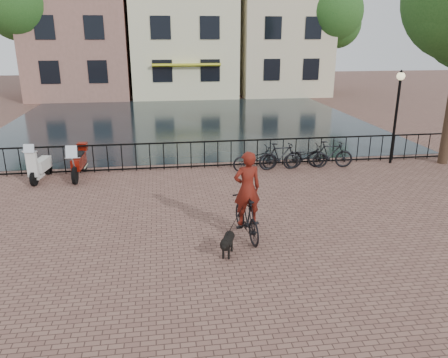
{
  "coord_description": "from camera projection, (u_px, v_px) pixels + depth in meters",
  "views": [
    {
      "loc": [
        -1.55,
        -7.57,
        4.75
      ],
      "look_at": [
        0.0,
        3.0,
        1.2
      ],
      "focal_mm": 35.0,
      "sensor_mm": 36.0,
      "label": 1
    }
  ],
  "objects": [
    {
      "name": "ground",
      "position": [
        245.0,
        282.0,
        8.81
      ],
      "size": [
        100.0,
        100.0,
        0.0
      ],
      "primitive_type": "plane",
      "color": "brown",
      "rests_on": "ground"
    },
    {
      "name": "canal_water",
      "position": [
        188.0,
        121.0,
        25.06
      ],
      "size": [
        20.0,
        20.0,
        0.0
      ],
      "primitive_type": "plane",
      "color": "black",
      "rests_on": "ground"
    },
    {
      "name": "railing",
      "position": [
        204.0,
        155.0,
        16.17
      ],
      "size": [
        20.0,
        0.05,
        1.02
      ],
      "color": "black",
      "rests_on": "ground"
    },
    {
      "name": "canal_house_left",
      "position": [
        78.0,
        12.0,
        33.93
      ],
      "size": [
        7.5,
        9.0,
        12.8
      ],
      "color": "#83594C",
      "rests_on": "ground"
    },
    {
      "name": "canal_house_mid",
      "position": [
        182.0,
        19.0,
        35.19
      ],
      "size": [
        8.0,
        9.5,
        11.8
      ],
      "color": "beige",
      "rests_on": "ground"
    },
    {
      "name": "canal_house_right",
      "position": [
        278.0,
        10.0,
        36.05
      ],
      "size": [
        7.0,
        9.0,
        13.3
      ],
      "color": "beige",
      "rests_on": "ground"
    },
    {
      "name": "tree_far_left",
      "position": [
        19.0,
        5.0,
        30.53
      ],
      "size": [
        5.04,
        5.04,
        9.27
      ],
      "color": "black",
      "rests_on": "ground"
    },
    {
      "name": "tree_far_right",
      "position": [
        332.0,
        13.0,
        33.81
      ],
      "size": [
        4.76,
        4.76,
        8.76
      ],
      "color": "black",
      "rests_on": "ground"
    },
    {
      "name": "lamp_post",
      "position": [
        398.0,
        101.0,
        16.19
      ],
      "size": [
        0.3,
        0.3,
        3.45
      ],
      "color": "black",
      "rests_on": "ground"
    },
    {
      "name": "cyclist",
      "position": [
        247.0,
        200.0,
        10.47
      ],
      "size": [
        0.86,
        1.91,
        2.54
      ],
      "rotation": [
        0.0,
        0.0,
        3.27
      ],
      "color": "black",
      "rests_on": "ground"
    },
    {
      "name": "dog",
      "position": [
        228.0,
        244.0,
        9.8
      ],
      "size": [
        0.53,
        0.87,
        0.56
      ],
      "rotation": [
        0.0,
        0.0,
        -0.34
      ],
      "color": "black",
      "rests_on": "ground"
    },
    {
      "name": "motorcycle",
      "position": [
        78.0,
        158.0,
        15.04
      ],
      "size": [
        0.54,
        1.93,
        1.36
      ],
      "rotation": [
        0.0,
        0.0,
        -0.05
      ],
      "color": "maroon",
      "rests_on": "ground"
    },
    {
      "name": "scooter",
      "position": [
        40.0,
        159.0,
        14.75
      ],
      "size": [
        0.66,
        1.61,
        1.45
      ],
      "rotation": [
        0.0,
        0.0,
        -0.14
      ],
      "color": "silver",
      "rests_on": "ground"
    },
    {
      "name": "parked_bike_0",
      "position": [
        255.0,
        159.0,
        15.87
      ],
      "size": [
        1.79,
        0.85,
        0.9
      ],
      "primitive_type": "imported",
      "rotation": [
        0.0,
        0.0,
        1.72
      ],
      "color": "black",
      "rests_on": "ground"
    },
    {
      "name": "parked_bike_1",
      "position": [
        281.0,
        156.0,
        15.98
      ],
      "size": [
        1.69,
        0.58,
        1.0
      ],
      "primitive_type": "imported",
      "rotation": [
        0.0,
        0.0,
        1.64
      ],
      "color": "black",
      "rests_on": "ground"
    },
    {
      "name": "parked_bike_2",
      "position": [
        306.0,
        157.0,
        16.13
      ],
      "size": [
        1.73,
        0.63,
        0.9
      ],
      "primitive_type": "imported",
      "rotation": [
        0.0,
        0.0,
        1.59
      ],
      "color": "black",
      "rests_on": "ground"
    },
    {
      "name": "parked_bike_3",
      "position": [
        330.0,
        154.0,
        16.24
      ],
      "size": [
        1.72,
        0.73,
        1.0
      ],
      "primitive_type": "imported",
      "rotation": [
        0.0,
        0.0,
        1.41
      ],
      "color": "black",
      "rests_on": "ground"
    }
  ]
}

